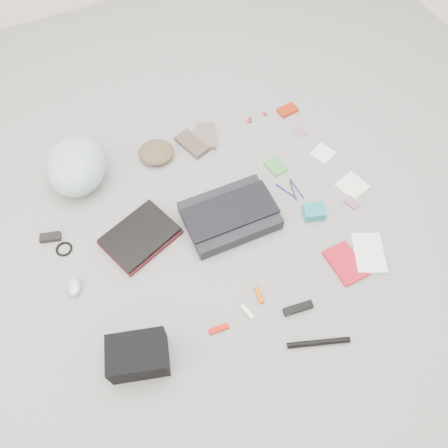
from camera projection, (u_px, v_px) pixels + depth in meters
name	position (u px, v px, depth m)	size (l,w,h in m)	color
ground_plane	(224.00, 229.00, 2.09)	(4.00, 4.00, 0.00)	gray
messenger_bag	(230.00, 216.00, 2.09)	(0.42, 0.30, 0.07)	black
bag_flap	(230.00, 211.00, 2.05)	(0.43, 0.20, 0.01)	black
laptop_sleeve	(141.00, 237.00, 2.05)	(0.33, 0.24, 0.02)	#4F161C
laptop	(140.00, 235.00, 2.03)	(0.32, 0.23, 0.02)	black
bike_helmet	(76.00, 165.00, 2.15)	(0.29, 0.36, 0.22)	#A3CAC6
beanie	(156.00, 152.00, 2.29)	(0.19, 0.18, 0.07)	brown
mitten_left	(192.00, 144.00, 2.34)	(0.09, 0.19, 0.03)	brown
mitten_right	(206.00, 136.00, 2.37)	(0.09, 0.18, 0.03)	#746057
power_brick	(50.00, 237.00, 2.05)	(0.09, 0.04, 0.03)	black
cable_coil	(64.00, 249.00, 2.03)	(0.08, 0.08, 0.01)	black
mouse	(74.00, 287.00, 1.92)	(0.06, 0.09, 0.04)	#BCBCBC
camera_bag	(138.00, 356.00, 1.71)	(0.23, 0.16, 0.15)	black
multitool	(219.00, 329.00, 1.83)	(0.09, 0.02, 0.01)	#B00E00
toiletry_tube_white	(247.00, 312.00, 1.87)	(0.02, 0.02, 0.07)	white
toiletry_tube_orange	(259.00, 295.00, 1.91)	(0.02, 0.02, 0.07)	#CF5504
u_lock	(298.00, 308.00, 1.87)	(0.13, 0.03, 0.03)	black
bike_pump	(318.00, 343.00, 1.80)	(0.02, 0.02, 0.26)	black
book_red	(345.00, 263.00, 1.99)	(0.13, 0.19, 0.02)	red
book_white	(368.00, 253.00, 2.01)	(0.14, 0.20, 0.02)	white
notepad	(276.00, 166.00, 2.28)	(0.08, 0.11, 0.01)	#408B3D
pen_blue	(286.00, 191.00, 2.20)	(0.01, 0.01, 0.13)	navy
pen_black	(293.00, 191.00, 2.20)	(0.01, 0.01, 0.12)	black
pen_navy	(297.00, 188.00, 2.21)	(0.01, 0.01, 0.14)	navy
accordion_wallet	(314.00, 212.00, 2.11)	(0.10, 0.08, 0.05)	teal
card_deck	(352.00, 203.00, 2.16)	(0.05, 0.07, 0.01)	#9A657B
napkin_top	(323.00, 153.00, 2.32)	(0.11, 0.11, 0.01)	white
napkin_bottom	(352.00, 186.00, 2.21)	(0.13, 0.13, 0.01)	white
lollipop_a	(249.00, 121.00, 2.43)	(0.02, 0.02, 0.02)	red
lollipop_b	(250.00, 120.00, 2.43)	(0.03, 0.03, 0.03)	maroon
lollipop_c	(265.00, 114.00, 2.46)	(0.02, 0.02, 0.02)	#B62719
altoids_tin	(287.00, 110.00, 2.47)	(0.11, 0.07, 0.02)	#B1290C
stamp_sheet	(301.00, 132.00, 2.40)	(0.06, 0.07, 0.00)	gray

